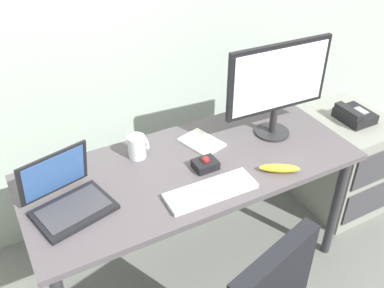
{
  "coord_description": "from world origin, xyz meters",
  "views": [
    {
      "loc": [
        -0.78,
        -1.45,
        1.99
      ],
      "look_at": [
        0.0,
        0.0,
        0.83
      ],
      "focal_mm": 41.08,
      "sensor_mm": 36.0,
      "label": 1
    }
  ],
  "objects_px": {
    "desk_phone": "(354,115)",
    "coffee_mug": "(137,146)",
    "keyboard": "(211,191)",
    "laptop": "(67,197)",
    "banana": "(279,168)",
    "paper_notepad": "(201,142)",
    "trackball_mouse": "(205,164)",
    "file_cabinet": "(341,161)",
    "cell_phone": "(56,178)",
    "monitor_main": "(278,83)"
  },
  "relations": [
    {
      "from": "file_cabinet",
      "to": "keyboard",
      "type": "xyz_separation_m",
      "value": [
        -1.11,
        -0.25,
        0.41
      ]
    },
    {
      "from": "file_cabinet",
      "to": "banana",
      "type": "distance_m",
      "value": 0.91
    },
    {
      "from": "trackball_mouse",
      "to": "laptop",
      "type": "bearing_deg",
      "value": 175.77
    },
    {
      "from": "desk_phone",
      "to": "coffee_mug",
      "type": "bearing_deg",
      "value": 172.63
    },
    {
      "from": "cell_phone",
      "to": "file_cabinet",
      "type": "bearing_deg",
      "value": -38.45
    },
    {
      "from": "file_cabinet",
      "to": "banana",
      "type": "bearing_deg",
      "value": -160.1
    },
    {
      "from": "monitor_main",
      "to": "paper_notepad",
      "type": "distance_m",
      "value": 0.48
    },
    {
      "from": "file_cabinet",
      "to": "trackball_mouse",
      "type": "relative_size",
      "value": 5.77
    },
    {
      "from": "laptop",
      "to": "coffee_mug",
      "type": "height_order",
      "value": "laptop"
    },
    {
      "from": "keyboard",
      "to": "desk_phone",
      "type": "bearing_deg",
      "value": 12.0
    },
    {
      "from": "file_cabinet",
      "to": "paper_notepad",
      "type": "distance_m",
      "value": 1.05
    },
    {
      "from": "laptop",
      "to": "trackball_mouse",
      "type": "bearing_deg",
      "value": -4.23
    },
    {
      "from": "laptop",
      "to": "keyboard",
      "type": "bearing_deg",
      "value": -20.44
    },
    {
      "from": "trackball_mouse",
      "to": "coffee_mug",
      "type": "distance_m",
      "value": 0.34
    },
    {
      "from": "laptop",
      "to": "banana",
      "type": "height_order",
      "value": "laptop"
    },
    {
      "from": "paper_notepad",
      "to": "keyboard",
      "type": "bearing_deg",
      "value": -113.26
    },
    {
      "from": "keyboard",
      "to": "coffee_mug",
      "type": "xyz_separation_m",
      "value": [
        -0.17,
        0.4,
        0.05
      ]
    },
    {
      "from": "desk_phone",
      "to": "paper_notepad",
      "type": "distance_m",
      "value": 0.96
    },
    {
      "from": "coffee_mug",
      "to": "paper_notepad",
      "type": "bearing_deg",
      "value": -8.7
    },
    {
      "from": "keyboard",
      "to": "cell_phone",
      "type": "distance_m",
      "value": 0.71
    },
    {
      "from": "banana",
      "to": "paper_notepad",
      "type": "bearing_deg",
      "value": 118.64
    },
    {
      "from": "monitor_main",
      "to": "laptop",
      "type": "xyz_separation_m",
      "value": [
        -1.09,
        -0.04,
        -0.24
      ]
    },
    {
      "from": "keyboard",
      "to": "banana",
      "type": "relative_size",
      "value": 2.18
    },
    {
      "from": "keyboard",
      "to": "trackball_mouse",
      "type": "relative_size",
      "value": 3.76
    },
    {
      "from": "desk_phone",
      "to": "cell_phone",
      "type": "relative_size",
      "value": 1.41
    },
    {
      "from": "monitor_main",
      "to": "banana",
      "type": "distance_m",
      "value": 0.43
    },
    {
      "from": "banana",
      "to": "trackball_mouse",
      "type": "bearing_deg",
      "value": 146.67
    },
    {
      "from": "cell_phone",
      "to": "monitor_main",
      "type": "bearing_deg",
      "value": -41.28
    },
    {
      "from": "keyboard",
      "to": "banana",
      "type": "distance_m",
      "value": 0.35
    },
    {
      "from": "file_cabinet",
      "to": "cell_phone",
      "type": "bearing_deg",
      "value": 174.24
    },
    {
      "from": "paper_notepad",
      "to": "desk_phone",
      "type": "bearing_deg",
      "value": -6.92
    },
    {
      "from": "monitor_main",
      "to": "trackball_mouse",
      "type": "bearing_deg",
      "value": -168.87
    },
    {
      "from": "laptop",
      "to": "paper_notepad",
      "type": "height_order",
      "value": "laptop"
    },
    {
      "from": "trackball_mouse",
      "to": "cell_phone",
      "type": "height_order",
      "value": "trackball_mouse"
    },
    {
      "from": "monitor_main",
      "to": "coffee_mug",
      "type": "height_order",
      "value": "monitor_main"
    },
    {
      "from": "laptop",
      "to": "banana",
      "type": "relative_size",
      "value": 1.92
    },
    {
      "from": "file_cabinet",
      "to": "keyboard",
      "type": "height_order",
      "value": "keyboard"
    },
    {
      "from": "desk_phone",
      "to": "banana",
      "type": "xyz_separation_m",
      "value": [
        -0.75,
        -0.26,
        0.06
      ]
    },
    {
      "from": "laptop",
      "to": "cell_phone",
      "type": "relative_size",
      "value": 2.57
    },
    {
      "from": "keyboard",
      "to": "laptop",
      "type": "distance_m",
      "value": 0.61
    },
    {
      "from": "laptop",
      "to": "banana",
      "type": "distance_m",
      "value": 0.95
    },
    {
      "from": "paper_notepad",
      "to": "banana",
      "type": "height_order",
      "value": "banana"
    },
    {
      "from": "coffee_mug",
      "to": "cell_phone",
      "type": "xyz_separation_m",
      "value": [
        -0.39,
        0.02,
        -0.05
      ]
    },
    {
      "from": "monitor_main",
      "to": "laptop",
      "type": "height_order",
      "value": "monitor_main"
    },
    {
      "from": "trackball_mouse",
      "to": "keyboard",
      "type": "bearing_deg",
      "value": -112.14
    },
    {
      "from": "monitor_main",
      "to": "paper_notepad",
      "type": "bearing_deg",
      "value": 165.74
    },
    {
      "from": "desk_phone",
      "to": "cell_phone",
      "type": "xyz_separation_m",
      "value": [
        -1.67,
        0.19,
        0.05
      ]
    },
    {
      "from": "desk_phone",
      "to": "coffee_mug",
      "type": "height_order",
      "value": "coffee_mug"
    },
    {
      "from": "monitor_main",
      "to": "keyboard",
      "type": "height_order",
      "value": "monitor_main"
    },
    {
      "from": "keyboard",
      "to": "laptop",
      "type": "relative_size",
      "value": 1.13
    }
  ]
}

